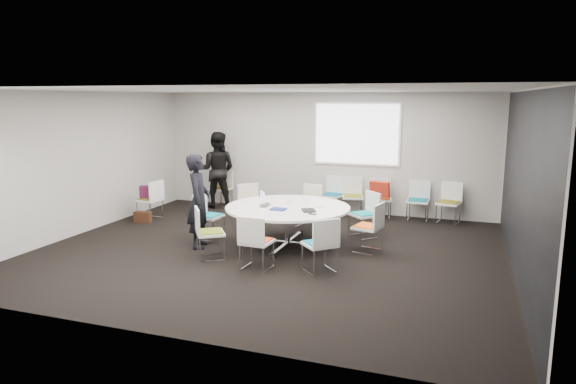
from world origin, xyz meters
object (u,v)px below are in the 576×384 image
(chair_ring_d, at_px, (251,213))
(laptop, at_px, (267,205))
(chair_person_back, at_px, (221,195))
(conference_table, at_px, (288,216))
(maroon_bag, at_px, (149,192))
(chair_ring_g, at_px, (257,252))
(chair_back_e, at_px, (448,211))
(chair_ring_e, at_px, (209,225))
(chair_back_a, at_px, (332,203))
(chair_spare_left, at_px, (151,207))
(chair_ring_b, at_px, (364,223))
(cup, at_px, (289,202))
(chair_ring_a, at_px, (368,237))
(chair_ring_c, at_px, (308,214))
(brown_bag, at_px, (143,217))
(person_main, at_px, (199,201))
(chair_back_c, at_px, (381,206))
(person_back, at_px, (217,170))
(chair_ring_h, at_px, (320,255))
(chair_ring_f, at_px, (210,243))
(chair_back_b, at_px, (352,204))
(chair_back_d, at_px, (418,208))

(chair_ring_d, height_order, laptop, chair_ring_d)
(chair_person_back, bearing_deg, conference_table, 149.87)
(chair_ring_d, height_order, maroon_bag, chair_ring_d)
(chair_ring_g, bearing_deg, maroon_bag, 149.73)
(chair_back_e, bearing_deg, chair_ring_e, 46.60)
(chair_back_a, bearing_deg, chair_ring_e, 69.54)
(chair_back_a, bearing_deg, chair_spare_left, 36.88)
(chair_ring_b, distance_m, chair_back_a, 2.04)
(cup, bearing_deg, chair_back_a, 86.02)
(conference_table, height_order, chair_ring_a, chair_ring_a)
(chair_ring_b, xyz_separation_m, chair_ring_e, (-2.78, -1.10, 0.00))
(chair_back_e, bearing_deg, maroon_bag, 29.35)
(chair_ring_b, height_order, maroon_bag, chair_ring_b)
(chair_ring_c, height_order, chair_ring_d, same)
(chair_ring_c, bearing_deg, chair_ring_g, 104.82)
(brown_bag, bearing_deg, person_main, -30.71)
(maroon_bag, bearing_deg, person_main, -36.38)
(person_main, bearing_deg, chair_ring_b, -77.30)
(conference_table, height_order, person_main, person_main)
(chair_back_a, xyz_separation_m, chair_person_back, (-2.85, -0.00, 0.00))
(chair_ring_d, relative_size, chair_back_a, 1.00)
(chair_ring_d, xyz_separation_m, cup, (1.14, -0.90, 0.50))
(chair_ring_a, bearing_deg, chair_spare_left, 93.35)
(chair_ring_b, xyz_separation_m, chair_back_c, (0.05, 1.70, 0.00))
(conference_table, distance_m, cup, 0.31)
(chair_spare_left, relative_size, cup, 9.78)
(person_back, relative_size, laptop, 5.51)
(chair_ring_h, bearing_deg, brown_bag, 113.98)
(chair_ring_e, relative_size, chair_person_back, 1.00)
(brown_bag, bearing_deg, chair_ring_f, -34.87)
(chair_ring_a, relative_size, chair_back_c, 1.00)
(chair_back_c, height_order, chair_back_e, same)
(chair_back_e, distance_m, chair_spare_left, 6.52)
(chair_ring_a, xyz_separation_m, person_main, (-2.94, -0.69, 0.57))
(chair_ring_e, distance_m, chair_back_b, 3.58)
(chair_ring_c, height_order, chair_ring_h, same)
(chair_back_c, relative_size, maroon_bag, 2.20)
(chair_ring_b, xyz_separation_m, chair_person_back, (-3.93, 1.73, 0.00))
(chair_back_e, xyz_separation_m, chair_spare_left, (-6.27, -1.80, 0.00))
(chair_back_b, bearing_deg, chair_ring_h, 79.99)
(person_back, bearing_deg, chair_back_e, 171.10)
(chair_spare_left, height_order, chair_person_back, same)
(chair_spare_left, bearing_deg, chair_ring_a, -91.91)
(chair_back_b, xyz_separation_m, person_main, (-2.09, -3.36, 0.57))
(chair_back_b, bearing_deg, chair_ring_e, 37.46)
(chair_back_c, bearing_deg, chair_back_a, -15.30)
(chair_ring_e, distance_m, chair_back_d, 4.61)
(chair_ring_g, height_order, chair_back_a, same)
(chair_ring_e, xyz_separation_m, cup, (1.52, 0.29, 0.50))
(chair_ring_a, distance_m, person_main, 3.07)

